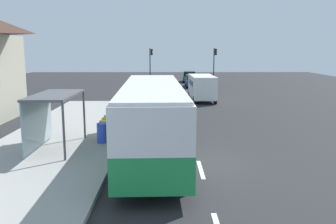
# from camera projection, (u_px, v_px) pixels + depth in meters

# --- Properties ---
(ground_plane) EXTENTS (56.00, 92.00, 0.04)m
(ground_plane) POSITION_uv_depth(u_px,v_px,m) (180.00, 109.00, 29.20)
(ground_plane) COLOR #262628
(sidewalk_platform) EXTENTS (6.20, 30.00, 0.18)m
(sidewalk_platform) POSITION_uv_depth(u_px,v_px,m) (54.00, 148.00, 17.31)
(sidewalk_platform) COLOR #999993
(sidewalk_platform) RESTS_ON ground
(lane_stripe_seg_1) EXTENTS (0.16, 2.20, 0.01)m
(lane_stripe_seg_1) POSITION_uv_depth(u_px,v_px,m) (201.00, 169.00, 14.42)
(lane_stripe_seg_1) COLOR silver
(lane_stripe_seg_1) RESTS_ON ground
(lane_stripe_seg_2) EXTENTS (0.16, 2.20, 0.01)m
(lane_stripe_seg_2) POSITION_uv_depth(u_px,v_px,m) (192.00, 139.00, 19.35)
(lane_stripe_seg_2) COLOR silver
(lane_stripe_seg_2) RESTS_ON ground
(lane_stripe_seg_3) EXTENTS (0.16, 2.20, 0.01)m
(lane_stripe_seg_3) POSITION_uv_depth(u_px,v_px,m) (186.00, 120.00, 24.27)
(lane_stripe_seg_3) COLOR silver
(lane_stripe_seg_3) RESTS_ON ground
(lane_stripe_seg_4) EXTENTS (0.16, 2.20, 0.01)m
(lane_stripe_seg_4) POSITION_uv_depth(u_px,v_px,m) (183.00, 108.00, 29.20)
(lane_stripe_seg_4) COLOR silver
(lane_stripe_seg_4) RESTS_ON ground
(lane_stripe_seg_5) EXTENTS (0.16, 2.20, 0.01)m
(lane_stripe_seg_5) POSITION_uv_depth(u_px,v_px,m) (180.00, 100.00, 34.13)
(lane_stripe_seg_5) COLOR silver
(lane_stripe_seg_5) RESTS_ON ground
(lane_stripe_seg_6) EXTENTS (0.16, 2.20, 0.01)m
(lane_stripe_seg_6) POSITION_uv_depth(u_px,v_px,m) (178.00, 93.00, 39.05)
(lane_stripe_seg_6) COLOR silver
(lane_stripe_seg_6) RESTS_ON ground
(lane_stripe_seg_7) EXTENTS (0.16, 2.20, 0.01)m
(lane_stripe_seg_7) POSITION_uv_depth(u_px,v_px,m) (177.00, 88.00, 43.98)
(lane_stripe_seg_7) COLOR silver
(lane_stripe_seg_7) RESTS_ON ground
(bus) EXTENTS (2.85, 11.08, 3.21)m
(bus) POSITION_uv_depth(u_px,v_px,m) (152.00, 116.00, 15.73)
(bus) COLOR #1E8C47
(bus) RESTS_ON ground
(white_van) EXTENTS (2.18, 5.26, 2.30)m
(white_van) POSITION_uv_depth(u_px,v_px,m) (202.00, 86.00, 33.25)
(white_van) COLOR white
(white_van) RESTS_ON ground
(sedan_near) EXTENTS (2.03, 4.49, 1.52)m
(sedan_near) POSITION_uv_depth(u_px,v_px,m) (189.00, 76.00, 52.27)
(sedan_near) COLOR #195933
(sedan_near) RESTS_ON ground
(sedan_far) EXTENTS (1.86, 4.41, 1.52)m
(sedan_far) POSITION_uv_depth(u_px,v_px,m) (193.00, 81.00, 45.39)
(sedan_far) COLOR navy
(sedan_far) RESTS_ON ground
(recycling_bin_blue) EXTENTS (0.52, 0.52, 0.95)m
(recycling_bin_blue) POSITION_uv_depth(u_px,v_px,m) (102.00, 133.00, 17.82)
(recycling_bin_blue) COLOR blue
(recycling_bin_blue) RESTS_ON sidewalk_platform
(recycling_bin_yellow) EXTENTS (0.52, 0.52, 0.95)m
(recycling_bin_yellow) POSITION_uv_depth(u_px,v_px,m) (105.00, 130.00, 18.50)
(recycling_bin_yellow) COLOR yellow
(recycling_bin_yellow) RESTS_ON sidewalk_platform
(recycling_bin_orange) EXTENTS (0.52, 0.52, 0.95)m
(recycling_bin_orange) POSITION_uv_depth(u_px,v_px,m) (107.00, 127.00, 19.19)
(recycling_bin_orange) COLOR orange
(recycling_bin_orange) RESTS_ON sidewalk_platform
(recycling_bin_green) EXTENTS (0.52, 0.52, 0.95)m
(recycling_bin_green) POSITION_uv_depth(u_px,v_px,m) (109.00, 124.00, 19.88)
(recycling_bin_green) COLOR green
(recycling_bin_green) RESTS_ON sidewalk_platform
(traffic_light_near_side) EXTENTS (0.49, 0.28, 4.77)m
(traffic_light_near_side) POSITION_uv_depth(u_px,v_px,m) (215.00, 60.00, 49.17)
(traffic_light_near_side) COLOR #2D2D2D
(traffic_light_near_side) RESTS_ON ground
(traffic_light_far_side) EXTENTS (0.49, 0.28, 4.74)m
(traffic_light_far_side) POSITION_uv_depth(u_px,v_px,m) (151.00, 60.00, 49.90)
(traffic_light_far_side) COLOR #2D2D2D
(traffic_light_far_side) RESTS_ON ground
(bus_shelter) EXTENTS (1.80, 4.00, 2.50)m
(bus_shelter) POSITION_uv_depth(u_px,v_px,m) (49.00, 107.00, 16.59)
(bus_shelter) COLOR #4C4C51
(bus_shelter) RESTS_ON sidewalk_platform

